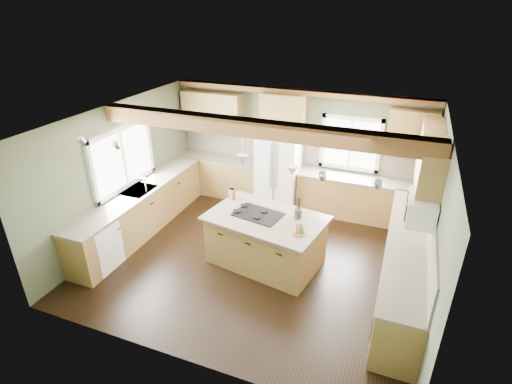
% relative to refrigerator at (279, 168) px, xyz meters
% --- Properties ---
extents(floor, '(5.60, 5.60, 0.00)m').
position_rel_refrigerator_xyz_m(floor, '(0.30, -2.12, -0.90)').
color(floor, black).
rests_on(floor, ground).
extents(ceiling, '(5.60, 5.60, 0.00)m').
position_rel_refrigerator_xyz_m(ceiling, '(0.30, -2.12, 1.70)').
color(ceiling, silver).
rests_on(ceiling, wall_back).
extents(wall_back, '(5.60, 0.00, 5.60)m').
position_rel_refrigerator_xyz_m(wall_back, '(0.30, 0.38, 0.40)').
color(wall_back, '#4C533A').
rests_on(wall_back, ground).
extents(wall_left, '(0.00, 5.00, 5.00)m').
position_rel_refrigerator_xyz_m(wall_left, '(-2.50, -2.12, 0.40)').
color(wall_left, '#4C533A').
rests_on(wall_left, ground).
extents(wall_right, '(0.00, 5.00, 5.00)m').
position_rel_refrigerator_xyz_m(wall_right, '(3.10, -2.12, 0.40)').
color(wall_right, '#4C533A').
rests_on(wall_right, ground).
extents(ceiling_beam, '(5.55, 0.26, 0.26)m').
position_rel_refrigerator_xyz_m(ceiling_beam, '(0.30, -2.18, 1.57)').
color(ceiling_beam, brown).
rests_on(ceiling_beam, ceiling).
extents(soffit_trim, '(5.55, 0.20, 0.10)m').
position_rel_refrigerator_xyz_m(soffit_trim, '(0.30, 0.28, 1.64)').
color(soffit_trim, brown).
rests_on(soffit_trim, ceiling).
extents(backsplash_back, '(5.58, 0.03, 0.58)m').
position_rel_refrigerator_xyz_m(backsplash_back, '(0.30, 0.36, 0.31)').
color(backsplash_back, brown).
rests_on(backsplash_back, wall_back).
extents(backsplash_right, '(0.03, 3.70, 0.58)m').
position_rel_refrigerator_xyz_m(backsplash_right, '(3.08, -2.07, 0.31)').
color(backsplash_right, brown).
rests_on(backsplash_right, wall_right).
extents(base_cab_back_left, '(2.02, 0.60, 0.88)m').
position_rel_refrigerator_xyz_m(base_cab_back_left, '(-1.49, 0.08, -0.46)').
color(base_cab_back_left, brown).
rests_on(base_cab_back_left, floor).
extents(counter_back_left, '(2.06, 0.64, 0.04)m').
position_rel_refrigerator_xyz_m(counter_back_left, '(-1.49, 0.08, 0.00)').
color(counter_back_left, '#4C4337').
rests_on(counter_back_left, base_cab_back_left).
extents(base_cab_back_right, '(2.62, 0.60, 0.88)m').
position_rel_refrigerator_xyz_m(base_cab_back_right, '(1.79, 0.08, -0.46)').
color(base_cab_back_right, brown).
rests_on(base_cab_back_right, floor).
extents(counter_back_right, '(2.66, 0.64, 0.04)m').
position_rel_refrigerator_xyz_m(counter_back_right, '(1.79, 0.08, 0.00)').
color(counter_back_right, '#4C4337').
rests_on(counter_back_right, base_cab_back_right).
extents(base_cab_left, '(0.60, 3.70, 0.88)m').
position_rel_refrigerator_xyz_m(base_cab_left, '(-2.20, -2.07, -0.46)').
color(base_cab_left, brown).
rests_on(base_cab_left, floor).
extents(counter_left, '(0.64, 3.74, 0.04)m').
position_rel_refrigerator_xyz_m(counter_left, '(-2.20, -2.07, 0.00)').
color(counter_left, '#4C4337').
rests_on(counter_left, base_cab_left).
extents(base_cab_right, '(0.60, 3.70, 0.88)m').
position_rel_refrigerator_xyz_m(base_cab_right, '(2.80, -2.07, -0.46)').
color(base_cab_right, brown).
rests_on(base_cab_right, floor).
extents(counter_right, '(0.64, 3.74, 0.04)m').
position_rel_refrigerator_xyz_m(counter_right, '(2.80, -2.07, 0.00)').
color(counter_right, '#4C4337').
rests_on(counter_right, base_cab_right).
extents(upper_cab_back_left, '(1.40, 0.35, 0.90)m').
position_rel_refrigerator_xyz_m(upper_cab_back_left, '(-1.69, 0.21, 1.05)').
color(upper_cab_back_left, brown).
rests_on(upper_cab_back_left, wall_back).
extents(upper_cab_over_fridge, '(0.96, 0.35, 0.70)m').
position_rel_refrigerator_xyz_m(upper_cab_over_fridge, '(-0.00, 0.21, 1.25)').
color(upper_cab_over_fridge, brown).
rests_on(upper_cab_over_fridge, wall_back).
extents(upper_cab_right, '(0.35, 2.20, 0.90)m').
position_rel_refrigerator_xyz_m(upper_cab_right, '(2.92, -1.22, 1.05)').
color(upper_cab_right, brown).
rests_on(upper_cab_right, wall_right).
extents(upper_cab_back_corner, '(0.90, 0.35, 0.90)m').
position_rel_refrigerator_xyz_m(upper_cab_back_corner, '(2.60, 0.21, 1.05)').
color(upper_cab_back_corner, brown).
rests_on(upper_cab_back_corner, wall_back).
extents(window_left, '(0.04, 1.60, 1.05)m').
position_rel_refrigerator_xyz_m(window_left, '(-2.48, -2.07, 0.65)').
color(window_left, white).
rests_on(window_left, wall_left).
extents(window_back, '(1.10, 0.04, 1.00)m').
position_rel_refrigerator_xyz_m(window_back, '(1.45, 0.36, 0.65)').
color(window_back, white).
rests_on(window_back, wall_back).
extents(sink, '(0.50, 0.65, 0.03)m').
position_rel_refrigerator_xyz_m(sink, '(-2.20, -2.07, 0.01)').
color(sink, '#262628').
rests_on(sink, counter_left).
extents(faucet, '(0.02, 0.02, 0.28)m').
position_rel_refrigerator_xyz_m(faucet, '(-2.02, -2.07, 0.15)').
color(faucet, '#B2B2B7').
rests_on(faucet, sink).
extents(dishwasher, '(0.60, 0.60, 0.84)m').
position_rel_refrigerator_xyz_m(dishwasher, '(-2.19, -3.37, -0.47)').
color(dishwasher, white).
rests_on(dishwasher, floor).
extents(oven, '(0.60, 0.72, 0.84)m').
position_rel_refrigerator_xyz_m(oven, '(2.79, -3.37, -0.47)').
color(oven, white).
rests_on(oven, floor).
extents(microwave, '(0.40, 0.70, 0.38)m').
position_rel_refrigerator_xyz_m(microwave, '(2.88, -2.17, 0.65)').
color(microwave, white).
rests_on(microwave, wall_right).
extents(pendant_left, '(0.18, 0.18, 0.16)m').
position_rel_refrigerator_xyz_m(pendant_left, '(0.03, -2.10, 0.98)').
color(pendant_left, '#B2B2B7').
rests_on(pendant_left, ceiling).
extents(pendant_right, '(0.18, 0.18, 0.16)m').
position_rel_refrigerator_xyz_m(pendant_right, '(0.94, -2.26, 0.98)').
color(pendant_right, '#B2B2B7').
rests_on(pendant_right, ceiling).
extents(refrigerator, '(0.90, 0.74, 1.80)m').
position_rel_refrigerator_xyz_m(refrigerator, '(0.00, 0.00, 0.00)').
color(refrigerator, silver).
rests_on(refrigerator, floor).
extents(island, '(2.02, 1.44, 0.88)m').
position_rel_refrigerator_xyz_m(island, '(0.49, -2.18, -0.46)').
color(island, brown).
rests_on(island, floor).
extents(island_top, '(2.16, 1.58, 0.04)m').
position_rel_refrigerator_xyz_m(island_top, '(0.49, -2.18, 0.00)').
color(island_top, '#4C4337').
rests_on(island_top, island).
extents(cooktop, '(0.88, 0.67, 0.02)m').
position_rel_refrigerator_xyz_m(cooktop, '(0.33, -2.15, 0.03)').
color(cooktop, black).
rests_on(cooktop, island_top).
extents(knife_block, '(0.13, 0.12, 0.18)m').
position_rel_refrigerator_xyz_m(knife_block, '(-0.34, -1.75, 0.11)').
color(knife_block, brown).
rests_on(knife_block, island_top).
extents(utensil_crock, '(0.14, 0.14, 0.17)m').
position_rel_refrigerator_xyz_m(utensil_crock, '(1.00, -2.01, 0.11)').
color(utensil_crock, '#463D38').
rests_on(utensil_crock, island_top).
extents(bottle_tray, '(0.29, 0.29, 0.20)m').
position_rel_refrigerator_xyz_m(bottle_tray, '(1.16, -2.49, 0.12)').
color(bottle_tray, brown).
rests_on(bottle_tray, island_top).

